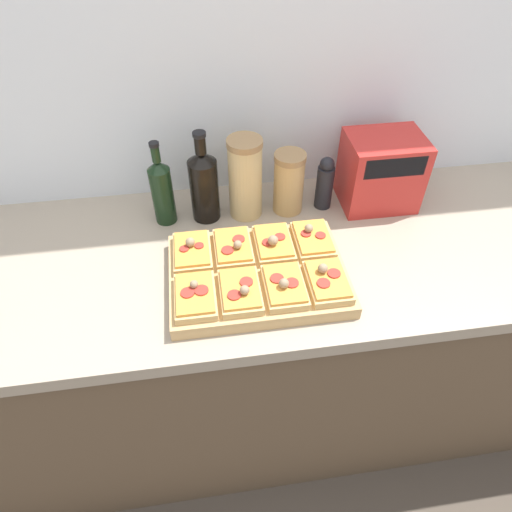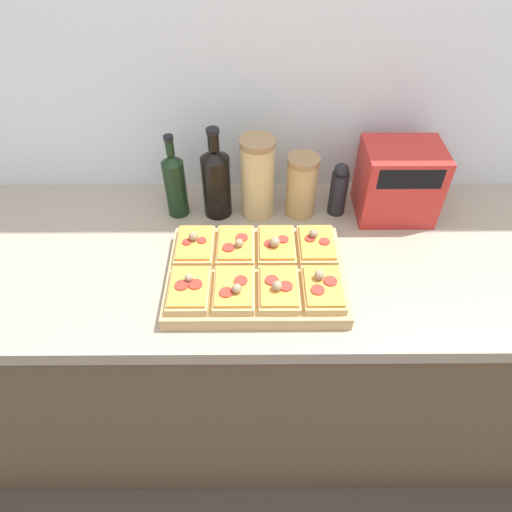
{
  "view_description": "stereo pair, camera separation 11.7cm",
  "coord_description": "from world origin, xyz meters",
  "px_view_note": "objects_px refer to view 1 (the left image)",
  "views": [
    {
      "loc": [
        -0.18,
        -0.59,
        1.76
      ],
      "look_at": [
        -0.05,
        0.25,
        0.94
      ],
      "focal_mm": 32.0,
      "sensor_mm": 36.0,
      "label": 1
    },
    {
      "loc": [
        -0.06,
        -0.6,
        1.76
      ],
      "look_at": [
        -0.05,
        0.25,
        0.94
      ],
      "focal_mm": 32.0,
      "sensor_mm": 36.0,
      "label": 2
    }
  ],
  "objects_px": {
    "pepper_mill": "(325,183)",
    "grain_jar_short": "(289,183)",
    "cutting_board": "(258,275)",
    "grain_jar_tall": "(245,178)",
    "wine_bottle": "(204,185)",
    "olive_oil_bottle": "(162,191)",
    "toaster_oven": "(381,171)"
  },
  "relations": [
    {
      "from": "grain_jar_tall",
      "to": "grain_jar_short",
      "type": "height_order",
      "value": "grain_jar_tall"
    },
    {
      "from": "olive_oil_bottle",
      "to": "grain_jar_short",
      "type": "xyz_separation_m",
      "value": [
        0.37,
        -0.0,
        -0.01
      ]
    },
    {
      "from": "olive_oil_bottle",
      "to": "pepper_mill",
      "type": "distance_m",
      "value": 0.48
    },
    {
      "from": "grain_jar_short",
      "to": "toaster_oven",
      "type": "bearing_deg",
      "value": -0.17
    },
    {
      "from": "pepper_mill",
      "to": "toaster_oven",
      "type": "relative_size",
      "value": 0.7
    },
    {
      "from": "toaster_oven",
      "to": "cutting_board",
      "type": "bearing_deg",
      "value": -145.69
    },
    {
      "from": "pepper_mill",
      "to": "grain_jar_short",
      "type": "bearing_deg",
      "value": -180.0
    },
    {
      "from": "pepper_mill",
      "to": "olive_oil_bottle",
      "type": "bearing_deg",
      "value": 180.0
    },
    {
      "from": "grain_jar_short",
      "to": "pepper_mill",
      "type": "relative_size",
      "value": 1.12
    },
    {
      "from": "olive_oil_bottle",
      "to": "grain_jar_tall",
      "type": "relative_size",
      "value": 1.05
    },
    {
      "from": "cutting_board",
      "to": "grain_jar_short",
      "type": "distance_m",
      "value": 0.32
    },
    {
      "from": "grain_jar_short",
      "to": "wine_bottle",
      "type": "bearing_deg",
      "value": 180.0
    },
    {
      "from": "olive_oil_bottle",
      "to": "grain_jar_short",
      "type": "bearing_deg",
      "value": -0.0
    },
    {
      "from": "wine_bottle",
      "to": "pepper_mill",
      "type": "xyz_separation_m",
      "value": [
        0.36,
        0.0,
        -0.03
      ]
    },
    {
      "from": "olive_oil_bottle",
      "to": "grain_jar_tall",
      "type": "height_order",
      "value": "olive_oil_bottle"
    },
    {
      "from": "wine_bottle",
      "to": "grain_jar_tall",
      "type": "xyz_separation_m",
      "value": [
        0.12,
        -0.0,
        0.01
      ]
    },
    {
      "from": "toaster_oven",
      "to": "pepper_mill",
      "type": "bearing_deg",
      "value": 179.71
    },
    {
      "from": "pepper_mill",
      "to": "toaster_oven",
      "type": "distance_m",
      "value": 0.17
    },
    {
      "from": "cutting_board",
      "to": "wine_bottle",
      "type": "bearing_deg",
      "value": 111.84
    },
    {
      "from": "wine_bottle",
      "to": "pepper_mill",
      "type": "distance_m",
      "value": 0.36
    },
    {
      "from": "toaster_oven",
      "to": "grain_jar_short",
      "type": "bearing_deg",
      "value": 179.83
    },
    {
      "from": "wine_bottle",
      "to": "toaster_oven",
      "type": "relative_size",
      "value": 1.14
    },
    {
      "from": "toaster_oven",
      "to": "wine_bottle",
      "type": "bearing_deg",
      "value": 179.91
    },
    {
      "from": "cutting_board",
      "to": "wine_bottle",
      "type": "distance_m",
      "value": 0.32
    },
    {
      "from": "wine_bottle",
      "to": "grain_jar_tall",
      "type": "height_order",
      "value": "wine_bottle"
    },
    {
      "from": "wine_bottle",
      "to": "olive_oil_bottle",
      "type": "bearing_deg",
      "value": 180.0
    },
    {
      "from": "wine_bottle",
      "to": "grain_jar_short",
      "type": "height_order",
      "value": "wine_bottle"
    },
    {
      "from": "wine_bottle",
      "to": "grain_jar_short",
      "type": "relative_size",
      "value": 1.46
    },
    {
      "from": "cutting_board",
      "to": "olive_oil_bottle",
      "type": "relative_size",
      "value": 1.74
    },
    {
      "from": "cutting_board",
      "to": "grain_jar_tall",
      "type": "distance_m",
      "value": 0.3
    },
    {
      "from": "olive_oil_bottle",
      "to": "grain_jar_tall",
      "type": "bearing_deg",
      "value": -0.0
    },
    {
      "from": "wine_bottle",
      "to": "pepper_mill",
      "type": "height_order",
      "value": "wine_bottle"
    }
  ]
}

